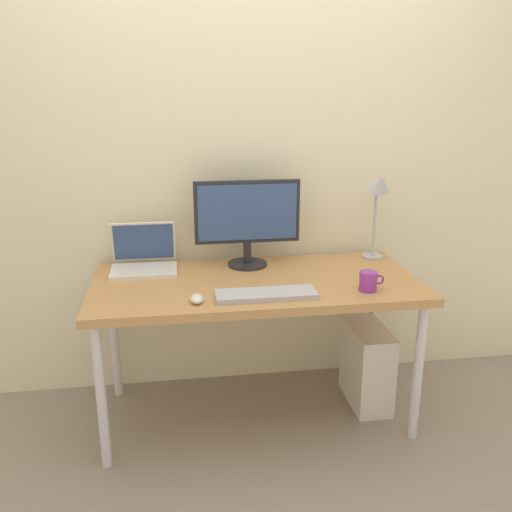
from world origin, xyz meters
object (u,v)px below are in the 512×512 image
Objects in this scene: laptop at (144,258)px; coffee_mug at (368,281)px; desk at (256,292)px; computer_tower at (367,366)px; mouse at (197,299)px; monitor at (247,218)px; keyboard at (266,294)px; desk_lamp at (378,196)px.

laptop is 1.10m from coffee_mug.
desk is 0.74m from computer_tower.
mouse is 0.78× the size of coffee_mug.
monitor is 0.99m from computer_tower.
keyboard is at bearing -178.81° from coffee_mug.
desk_lamp reaches higher than monitor.
coffee_mug is at bearing -113.53° from desk_lamp.
laptop is (-0.53, 0.24, 0.12)m from desk.
laptop reaches higher than coffee_mug.
monitor is at bearing -179.93° from desk_lamp.
desk reaches higher than computer_tower.
desk is 3.49× the size of keyboard.
laptop is 0.71m from keyboard.
laptop reaches higher than mouse.
coffee_mug is at bearing -24.43° from laptop.
mouse is (-0.96, -0.47, -0.32)m from desk_lamp.
desk is at bearing 156.06° from coffee_mug.
monitor is at bearing 92.49° from keyboard.
keyboard is 4.89× the size of mouse.
monitor is 1.65× the size of laptop.
computer_tower is (0.59, 0.03, -0.45)m from desk.
desk is 3.66× the size of computer_tower.
coffee_mug is at bearing 1.19° from keyboard.
desk_lamp is at bearing 68.42° from computer_tower.
mouse is 0.21× the size of computer_tower.
mouse reaches higher than keyboard.
monitor is at bearing 137.80° from coffee_mug.
desk is at bearing 92.62° from keyboard.
keyboard is at bearing -156.73° from computer_tower.
desk_lamp reaches higher than desk.
keyboard is at bearing 3.49° from mouse.
monitor is 1.20× the size of keyboard.
computer_tower is at bearing 23.27° from keyboard.
coffee_mug is (0.49, -0.44, -0.21)m from monitor.
desk_lamp is (0.67, 0.23, 0.40)m from desk.
desk_lamp reaches higher than keyboard.
laptop is 1.23m from desk_lamp.
laptop is at bearing 155.14° from desk.
keyboard is 3.80× the size of coffee_mug.
keyboard is at bearing -40.87° from laptop.
coffee_mug is 0.28× the size of computer_tower.
computer_tower is at bearing -18.62° from monitor.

